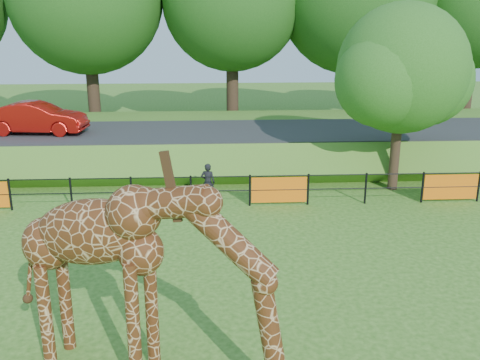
% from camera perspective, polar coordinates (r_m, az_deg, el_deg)
% --- Properties ---
extents(ground, '(90.00, 90.00, 0.00)m').
position_cam_1_polar(ground, '(11.12, -6.56, -16.80)').
color(ground, '#306218').
rests_on(ground, ground).
extents(giraffe, '(5.18, 2.73, 3.70)m').
position_cam_1_polar(giraffe, '(9.35, -9.67, -10.71)').
color(giraffe, '#522810').
rests_on(giraffe, ground).
extents(perimeter_fence, '(28.07, 0.10, 1.10)m').
position_cam_1_polar(perimeter_fence, '(18.15, -5.25, -1.21)').
color(perimeter_fence, black).
rests_on(perimeter_fence, ground).
extents(embankment, '(40.00, 9.00, 1.30)m').
position_cam_1_polar(embankment, '(25.36, -4.71, 4.23)').
color(embankment, '#306218').
rests_on(embankment, ground).
extents(road, '(40.00, 5.00, 0.12)m').
position_cam_1_polar(road, '(23.75, -4.84, 5.12)').
color(road, '#2C2C2E').
rests_on(road, embankment).
extents(car_red, '(4.22, 1.81, 1.35)m').
position_cam_1_polar(car_red, '(24.51, -20.82, 6.21)').
color(car_red, '#AD120C').
rests_on(car_red, road).
extents(visitor, '(0.56, 0.43, 1.36)m').
position_cam_1_polar(visitor, '(18.65, -3.44, -0.25)').
color(visitor, black).
rests_on(visitor, ground).
extents(tree_east, '(5.40, 4.71, 6.76)m').
position_cam_1_polar(tree_east, '(20.19, 17.11, 10.79)').
color(tree_east, '#342517').
rests_on(tree_east, ground).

